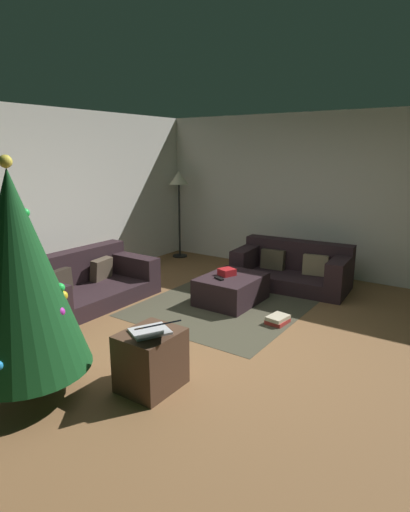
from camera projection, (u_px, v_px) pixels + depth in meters
ground_plane at (227, 342)px, 4.55m from camera, size 6.40×6.40×0.00m
rear_partition at (39, 202)px, 5.96m from camera, size 6.40×0.12×2.60m
corner_partition at (331, 196)px, 6.75m from camera, size 0.12×6.40×2.60m
couch_left at (85, 284)px, 5.72m from camera, size 1.78×0.98×0.67m
couch_right at (293, 269)px, 6.39m from camera, size 0.97×1.72×0.66m
ottoman at (231, 289)px, 5.72m from camera, size 0.91×0.71×0.36m
gift_box at (227, 272)px, 5.71m from camera, size 0.25×0.24×0.09m
tv_remote at (219, 279)px, 5.54m from camera, size 0.11×0.17×0.02m
christmas_tree at (18, 273)px, 3.33m from camera, size 1.05×1.05×1.98m
side_table at (151, 360)px, 3.63m from camera, size 0.52×0.44×0.51m
laptop at (153, 329)px, 3.50m from camera, size 0.48×0.52×0.19m
book_stack at (278, 320)px, 5.03m from camera, size 0.29×0.24×0.10m
corner_lamp at (179, 184)px, 7.88m from camera, size 0.36×0.36×1.63m
area_rug at (231, 302)px, 5.76m from camera, size 2.60×2.00×0.01m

